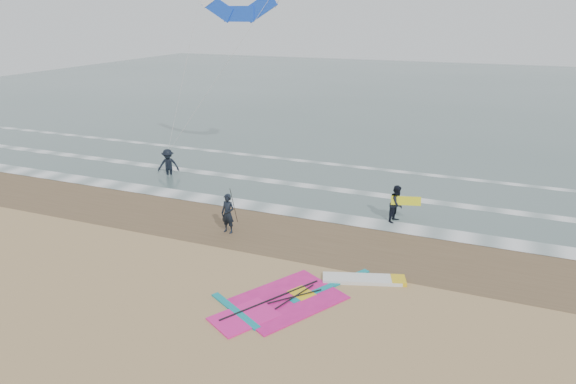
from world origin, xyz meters
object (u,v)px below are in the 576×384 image
at_px(windsurf_rig, 309,295).
at_px(person_standing, 228,214).
at_px(person_walking, 397,204).
at_px(surf_kite, 238,1).
at_px(person_wading, 168,159).

height_order(windsurf_rig, person_standing, person_standing).
relative_size(windsurf_rig, person_walking, 3.50).
distance_m(person_standing, surf_kite, 12.41).
bearing_deg(person_standing, windsurf_rig, -27.83).
relative_size(person_wading, surf_kite, 0.19).
height_order(person_walking, person_wading, person_wading).
height_order(windsurf_rig, surf_kite, surf_kite).
height_order(person_walking, surf_kite, surf_kite).
distance_m(person_standing, person_wading, 9.18).
height_order(windsurf_rig, person_wading, person_wading).
height_order(person_standing, person_wading, person_wading).
relative_size(person_walking, person_wading, 0.89).
relative_size(person_walking, surf_kite, 0.17).
bearing_deg(person_standing, person_walking, 39.58).
bearing_deg(person_walking, person_wading, 98.63).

